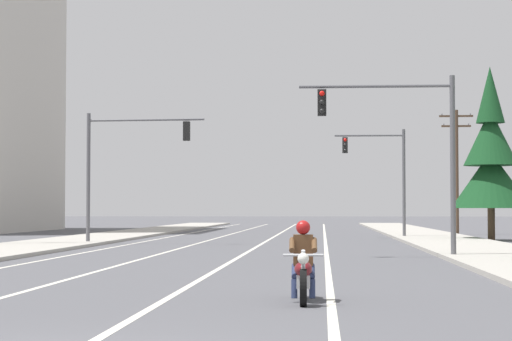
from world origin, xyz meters
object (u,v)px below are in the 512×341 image
object	(u,v)px
motorcycle_with_rider	(303,269)
traffic_signal_near_left	(122,156)
traffic_signal_mid_right	(384,167)
traffic_signal_near_right	(407,137)
conifer_tree_right_verge_far	(491,160)
utility_pole_right_far	(457,167)

from	to	relation	value
motorcycle_with_rider	traffic_signal_near_left	world-z (taller)	traffic_signal_near_left
motorcycle_with_rider	traffic_signal_mid_right	size ratio (longest dim) A/B	0.35
traffic_signal_near_right	conifer_tree_right_verge_far	distance (m)	19.32
conifer_tree_right_verge_far	motorcycle_with_rider	bearing A→B (deg)	-105.26
traffic_signal_near_right	traffic_signal_mid_right	bearing A→B (deg)	88.35
traffic_signal_mid_right	utility_pole_right_far	size ratio (longest dim) A/B	0.77
motorcycle_with_rider	utility_pole_right_far	xyz separation A→B (m)	(9.00, 45.06, 3.78)
traffic_signal_near_left	traffic_signal_near_right	bearing A→B (deg)	-43.73
traffic_signal_near_right	traffic_signal_mid_right	world-z (taller)	same
traffic_signal_near_right	utility_pole_right_far	distance (m)	30.21
traffic_signal_near_left	traffic_signal_mid_right	bearing A→B (deg)	38.45
motorcycle_with_rider	traffic_signal_near_right	size ratio (longest dim) A/B	0.35
motorcycle_with_rider	utility_pole_right_far	bearing A→B (deg)	78.71
traffic_signal_near_right	utility_pole_right_far	xyz separation A→B (m)	(5.76, 29.66, 0.25)
motorcycle_with_rider	conifer_tree_right_verge_far	world-z (taller)	conifer_tree_right_verge_far
traffic_signal_near_left	traffic_signal_mid_right	world-z (taller)	same
traffic_signal_mid_right	traffic_signal_near_left	bearing A→B (deg)	-141.55
traffic_signal_near_right	conifer_tree_right_verge_far	xyz separation A→B (m)	(5.98, 18.38, 0.09)
traffic_signal_near_right	traffic_signal_mid_right	xyz separation A→B (m)	(0.63, 22.02, -0.08)
motorcycle_with_rider	traffic_signal_near_right	bearing A→B (deg)	78.12
traffic_signal_near_right	utility_pole_right_far	bearing A→B (deg)	79.01
traffic_signal_mid_right	conifer_tree_right_verge_far	size ratio (longest dim) A/B	0.67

